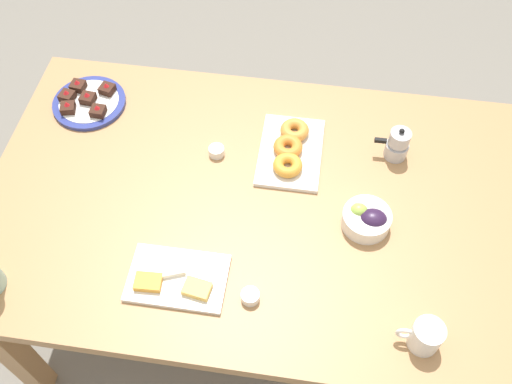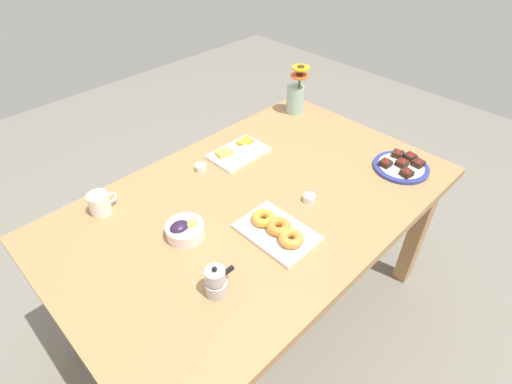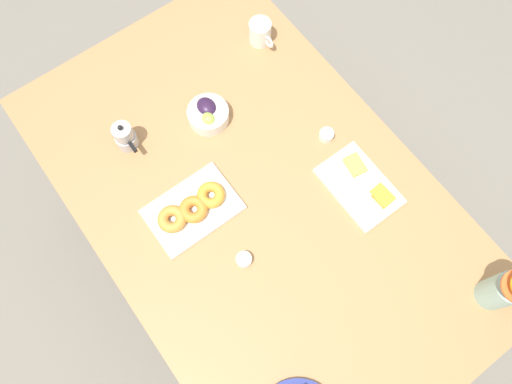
{
  "view_description": "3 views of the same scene",
  "coord_description": "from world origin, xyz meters",
  "px_view_note": "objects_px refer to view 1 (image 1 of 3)",
  "views": [
    {
      "loc": [
        -0.14,
        0.92,
        2.11
      ],
      "look_at": [
        0.0,
        0.0,
        0.78
      ],
      "focal_mm": 40.0,
      "sensor_mm": 36.0,
      "label": 1
    },
    {
      "loc": [
        -0.85,
        -0.85,
        1.77
      ],
      "look_at": [
        0.0,
        0.0,
        0.78
      ],
      "focal_mm": 28.0,
      "sensor_mm": 36.0,
      "label": 2
    },
    {
      "loc": [
        0.43,
        -0.31,
        2.23
      ],
      "look_at": [
        0.0,
        0.0,
        0.78
      ],
      "focal_mm": 35.0,
      "sensor_mm": 36.0,
      "label": 3
    }
  ],
  "objects_px": {
    "grape_bowl": "(367,219)",
    "dining_table": "(256,216)",
    "coffee_mug": "(425,336)",
    "croissant_platter": "(290,149)",
    "cheese_platter": "(176,278)",
    "jam_cup_berry": "(250,296)",
    "dessert_plate": "(88,102)",
    "jam_cup_honey": "(217,151)",
    "moka_pot": "(397,145)"
  },
  "relations": [
    {
      "from": "moka_pot",
      "to": "grape_bowl",
      "type": "bearing_deg",
      "value": 73.4
    },
    {
      "from": "croissant_platter",
      "to": "jam_cup_honey",
      "type": "xyz_separation_m",
      "value": [
        0.22,
        0.04,
        -0.0
      ]
    },
    {
      "from": "moka_pot",
      "to": "dining_table",
      "type": "bearing_deg",
      "value": 29.76
    },
    {
      "from": "croissant_platter",
      "to": "moka_pot",
      "type": "bearing_deg",
      "value": -172.78
    },
    {
      "from": "coffee_mug",
      "to": "grape_bowl",
      "type": "distance_m",
      "value": 0.36
    },
    {
      "from": "moka_pot",
      "to": "jam_cup_berry",
      "type": "bearing_deg",
      "value": 55.64
    },
    {
      "from": "jam_cup_honey",
      "to": "dining_table",
      "type": "bearing_deg",
      "value": 133.61
    },
    {
      "from": "jam_cup_honey",
      "to": "moka_pot",
      "type": "distance_m",
      "value": 0.55
    },
    {
      "from": "coffee_mug",
      "to": "dining_table",
      "type": "bearing_deg",
      "value": -37.91
    },
    {
      "from": "cheese_platter",
      "to": "dessert_plate",
      "type": "distance_m",
      "value": 0.72
    },
    {
      "from": "grape_bowl",
      "to": "cheese_platter",
      "type": "height_order",
      "value": "grape_bowl"
    },
    {
      "from": "moka_pot",
      "to": "dessert_plate",
      "type": "bearing_deg",
      "value": -4.02
    },
    {
      "from": "grape_bowl",
      "to": "moka_pot",
      "type": "distance_m",
      "value": 0.28
    },
    {
      "from": "croissant_platter",
      "to": "dessert_plate",
      "type": "bearing_deg",
      "value": -9.24
    },
    {
      "from": "croissant_platter",
      "to": "moka_pot",
      "type": "relative_size",
      "value": 2.35
    },
    {
      "from": "cheese_platter",
      "to": "jam_cup_berry",
      "type": "relative_size",
      "value": 5.42
    },
    {
      "from": "croissant_platter",
      "to": "jam_cup_berry",
      "type": "height_order",
      "value": "croissant_platter"
    },
    {
      "from": "jam_cup_honey",
      "to": "jam_cup_berry",
      "type": "distance_m",
      "value": 0.49
    },
    {
      "from": "dessert_plate",
      "to": "jam_cup_honey",
      "type": "bearing_deg",
      "value": 162.26
    },
    {
      "from": "cheese_platter",
      "to": "jam_cup_berry",
      "type": "distance_m",
      "value": 0.2
    },
    {
      "from": "cheese_platter",
      "to": "jam_cup_honey",
      "type": "xyz_separation_m",
      "value": [
        -0.03,
        -0.44,
        0.0
      ]
    },
    {
      "from": "cheese_platter",
      "to": "dining_table",
      "type": "bearing_deg",
      "value": -120.81
    },
    {
      "from": "coffee_mug",
      "to": "moka_pot",
      "type": "distance_m",
      "value": 0.6
    },
    {
      "from": "cheese_platter",
      "to": "dessert_plate",
      "type": "xyz_separation_m",
      "value": [
        0.43,
        -0.58,
        0.0
      ]
    },
    {
      "from": "cheese_platter",
      "to": "croissant_platter",
      "type": "height_order",
      "value": "croissant_platter"
    },
    {
      "from": "coffee_mug",
      "to": "moka_pot",
      "type": "height_order",
      "value": "moka_pot"
    },
    {
      "from": "jam_cup_berry",
      "to": "dessert_plate",
      "type": "height_order",
      "value": "dessert_plate"
    },
    {
      "from": "jam_cup_honey",
      "to": "moka_pot",
      "type": "relative_size",
      "value": 0.4
    },
    {
      "from": "coffee_mug",
      "to": "croissant_platter",
      "type": "xyz_separation_m",
      "value": [
        0.39,
        -0.55,
        -0.03
      ]
    },
    {
      "from": "jam_cup_honey",
      "to": "moka_pot",
      "type": "xyz_separation_m",
      "value": [
        -0.54,
        -0.08,
        0.03
      ]
    },
    {
      "from": "jam_cup_berry",
      "to": "dessert_plate",
      "type": "bearing_deg",
      "value": -43.93
    },
    {
      "from": "grape_bowl",
      "to": "croissant_platter",
      "type": "height_order",
      "value": "grape_bowl"
    },
    {
      "from": "cheese_platter",
      "to": "croissant_platter",
      "type": "distance_m",
      "value": 0.54
    },
    {
      "from": "cheese_platter",
      "to": "grape_bowl",
      "type": "bearing_deg",
      "value": -153.12
    },
    {
      "from": "cheese_platter",
      "to": "croissant_platter",
      "type": "bearing_deg",
      "value": -117.81
    },
    {
      "from": "coffee_mug",
      "to": "cheese_platter",
      "type": "bearing_deg",
      "value": -6.99
    },
    {
      "from": "grape_bowl",
      "to": "cheese_platter",
      "type": "xyz_separation_m",
      "value": [
        0.49,
        0.25,
        -0.02
      ]
    },
    {
      "from": "cheese_platter",
      "to": "dessert_plate",
      "type": "relative_size",
      "value": 1.09
    },
    {
      "from": "coffee_mug",
      "to": "cheese_platter",
      "type": "distance_m",
      "value": 0.64
    },
    {
      "from": "jam_cup_honey",
      "to": "dessert_plate",
      "type": "bearing_deg",
      "value": -17.74
    },
    {
      "from": "grape_bowl",
      "to": "jam_cup_honey",
      "type": "xyz_separation_m",
      "value": [
        0.46,
        -0.19,
        -0.01
      ]
    },
    {
      "from": "dining_table",
      "to": "jam_cup_honey",
      "type": "xyz_separation_m",
      "value": [
        0.14,
        -0.15,
        0.1
      ]
    },
    {
      "from": "grape_bowl",
      "to": "coffee_mug",
      "type": "bearing_deg",
      "value": 114.61
    },
    {
      "from": "dining_table",
      "to": "cheese_platter",
      "type": "height_order",
      "value": "cheese_platter"
    },
    {
      "from": "dining_table",
      "to": "coffee_mug",
      "type": "distance_m",
      "value": 0.61
    },
    {
      "from": "dining_table",
      "to": "jam_cup_berry",
      "type": "distance_m",
      "value": 0.33
    },
    {
      "from": "grape_bowl",
      "to": "dessert_plate",
      "type": "bearing_deg",
      "value": -20.08
    },
    {
      "from": "jam_cup_berry",
      "to": "dining_table",
      "type": "bearing_deg",
      "value": -84.4
    },
    {
      "from": "dessert_plate",
      "to": "cheese_platter",
      "type": "bearing_deg",
      "value": 126.34
    },
    {
      "from": "grape_bowl",
      "to": "dining_table",
      "type": "bearing_deg",
      "value": -6.84
    }
  ]
}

